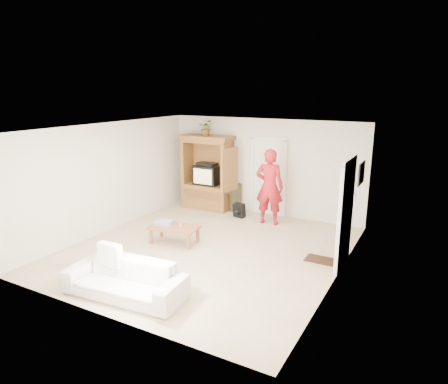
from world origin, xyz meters
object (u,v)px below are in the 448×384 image
(man, at_px, (269,187))
(sofa, at_px, (125,279))
(armoire, at_px, (208,177))
(coffee_table, at_px, (174,228))

(man, distance_m, sofa, 4.68)
(armoire, height_order, sofa, armoire)
(sofa, bearing_deg, armoire, 100.37)
(man, height_order, coffee_table, man)
(man, distance_m, coffee_table, 2.70)
(armoire, height_order, coffee_table, armoire)
(armoire, distance_m, man, 2.12)
(man, xyz_separation_m, sofa, (-0.67, -4.59, -0.67))
(sofa, relative_size, coffee_table, 1.80)
(coffee_table, bearing_deg, armoire, 97.92)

